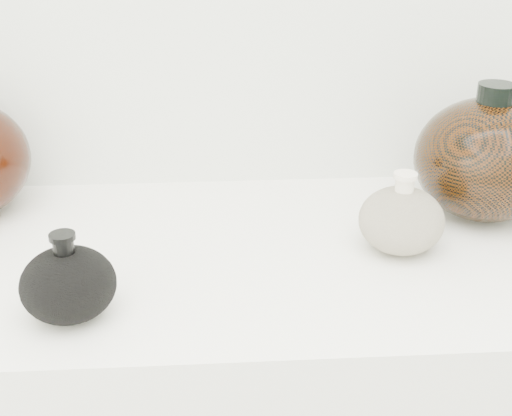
{
  "coord_description": "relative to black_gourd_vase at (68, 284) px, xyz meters",
  "views": [
    {
      "loc": [
        -0.07,
        0.08,
        1.38
      ],
      "look_at": [
        -0.01,
        0.92,
        0.98
      ],
      "focal_mm": 50.0,
      "sensor_mm": 36.0,
      "label": 1
    }
  ],
  "objects": [
    {
      "name": "right_round_pot",
      "position": [
        0.58,
        0.24,
        0.05
      ],
      "size": [
        0.21,
        0.21,
        0.21
      ],
      "color": "black",
      "rests_on": "display_counter"
    },
    {
      "name": "black_gourd_vase",
      "position": [
        0.0,
        0.0,
        0.0
      ],
      "size": [
        0.12,
        0.12,
        0.11
      ],
      "color": "black",
      "rests_on": "display_counter"
    },
    {
      "name": "room",
      "position": [
        0.24,
        -0.53,
        0.36
      ],
      "size": [
        3.04,
        2.42,
        2.64
      ],
      "color": "slate",
      "rests_on": "ground"
    },
    {
      "name": "cream_gourd_vase",
      "position": [
        0.43,
        0.14,
        0.0
      ],
      "size": [
        0.13,
        0.13,
        0.12
      ],
      "color": "beige",
      "rests_on": "display_counter"
    }
  ]
}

